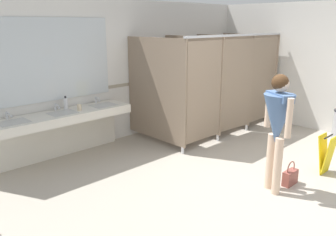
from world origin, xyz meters
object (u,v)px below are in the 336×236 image
at_px(soap_dispenser, 66,103).
at_px(person_standing, 278,120).
at_px(wet_floor_sign, 326,154).
at_px(handbag, 290,177).
at_px(paper_cup, 79,107).

bearing_deg(soap_dispenser, person_standing, -67.07).
relative_size(person_standing, wet_floor_sign, 2.66).
bearing_deg(person_standing, wet_floor_sign, -13.71).
bearing_deg(handbag, paper_cup, 117.77).
bearing_deg(wet_floor_sign, person_standing, 166.29).
distance_m(soap_dispenser, wet_floor_sign, 4.20).
bearing_deg(paper_cup, person_standing, -67.13).
bearing_deg(paper_cup, handbag, -62.23).
height_order(soap_dispenser, wet_floor_sign, soap_dispenser).
height_order(paper_cup, wet_floor_sign, paper_cup).
bearing_deg(soap_dispenser, handbag, -62.54).
distance_m(handbag, wet_floor_sign, 0.79).
bearing_deg(handbag, soap_dispenser, 117.46).
bearing_deg(person_standing, paper_cup, 112.87).
height_order(person_standing, paper_cup, person_standing).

